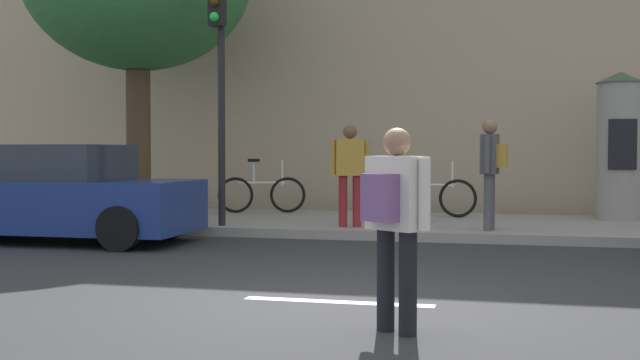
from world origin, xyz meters
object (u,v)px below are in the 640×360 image
object	(u,v)px
pedestrian_with_bag	(491,164)
bicycle_leaning	(430,196)
bicycle_upright	(262,194)
traffic_light	(219,61)
pedestrian_in_light_jacket	(395,211)
poster_column	(620,145)
pedestrian_in_dark_shirt	(350,166)
parked_car_silver	(53,195)

from	to	relation	value
pedestrian_with_bag	bicycle_leaning	world-z (taller)	pedestrian_with_bag
pedestrian_with_bag	bicycle_upright	bearing A→B (deg)	151.67
traffic_light	pedestrian_with_bag	size ratio (longest dim) A/B	2.30
traffic_light	pedestrian_in_light_jacket	size ratio (longest dim) A/B	2.55
poster_column	pedestrian_with_bag	bearing A→B (deg)	-130.84
traffic_light	poster_column	world-z (taller)	traffic_light
traffic_light	poster_column	bearing A→B (deg)	23.99
pedestrian_in_dark_shirt	bicycle_upright	size ratio (longest dim) A/B	0.98
bicycle_upright	parked_car_silver	size ratio (longest dim) A/B	0.40
pedestrian_in_dark_shirt	pedestrian_with_bag	bearing A→B (deg)	-0.48
pedestrian_with_bag	bicycle_upright	size ratio (longest dim) A/B	1.03
bicycle_upright	parked_car_silver	bearing A→B (deg)	-114.13
poster_column	pedestrian_in_light_jacket	xyz separation A→B (m)	(-2.74, -9.31, -0.56)
traffic_light	bicycle_leaning	world-z (taller)	traffic_light
poster_column	pedestrian_in_light_jacket	size ratio (longest dim) A/B	1.69
bicycle_leaning	bicycle_upright	bearing A→B (deg)	177.90
poster_column	pedestrian_in_dark_shirt	xyz separation A→B (m)	(-4.48, -2.54, -0.36)
bicycle_leaning	bicycle_upright	xyz separation A→B (m)	(-3.40, 0.12, 0.00)
pedestrian_in_light_jacket	bicycle_upright	xyz separation A→B (m)	(-4.07, 9.22, -0.41)
pedestrian_with_bag	pedestrian_in_dark_shirt	distance (m)	2.27
traffic_light	bicycle_upright	world-z (taller)	traffic_light
traffic_light	parked_car_silver	xyz separation A→B (m)	(-2.15, -1.51, -2.17)
traffic_light	pedestrian_in_light_jacket	world-z (taller)	traffic_light
bicycle_upright	poster_column	bearing A→B (deg)	0.71
bicycle_leaning	parked_car_silver	size ratio (longest dim) A/B	0.41
bicycle_upright	bicycle_leaning	bearing A→B (deg)	-2.10
parked_car_silver	traffic_light	bearing A→B (deg)	35.09
traffic_light	pedestrian_in_dark_shirt	size ratio (longest dim) A/B	2.41
pedestrian_in_light_jacket	parked_car_silver	bearing A→B (deg)	141.15
poster_column	bicycle_upright	world-z (taller)	poster_column
bicycle_leaning	bicycle_upright	world-z (taller)	same
poster_column	parked_car_silver	world-z (taller)	poster_column
bicycle_upright	parked_car_silver	xyz separation A→B (m)	(-1.96, -4.37, 0.18)
pedestrian_in_light_jacket	bicycle_upright	distance (m)	10.09
bicycle_leaning	parked_car_silver	distance (m)	6.84
traffic_light	parked_car_silver	size ratio (longest dim) A/B	0.94
pedestrian_with_bag	poster_column	bearing A→B (deg)	49.16
pedestrian_in_light_jacket	bicycle_upright	size ratio (longest dim) A/B	0.93
bicycle_leaning	bicycle_upright	size ratio (longest dim) A/B	1.03
pedestrian_with_bag	bicycle_leaning	xyz separation A→B (m)	(-1.19, 2.35, -0.66)
pedestrian_with_bag	pedestrian_in_dark_shirt	bearing A→B (deg)	179.52
pedestrian_with_bag	bicycle_upright	xyz separation A→B (m)	(-4.59, 2.48, -0.66)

